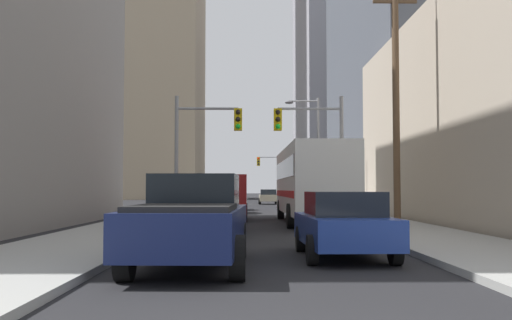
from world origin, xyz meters
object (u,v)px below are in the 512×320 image
at_px(sedan_grey, 212,212).
at_px(sedan_white, 232,201).
at_px(city_bus, 311,181).
at_px(traffic_signal_near_left, 205,138).
at_px(cargo_van_red, 226,195).
at_px(sedan_beige, 268,197).
at_px(sedan_maroon, 233,200).
at_px(sedan_blue, 343,224).
at_px(pickup_truck_navy, 192,221).
at_px(traffic_signal_near_right, 312,138).
at_px(traffic_signal_far_right, 273,168).

relative_size(sedan_grey, sedan_white, 1.00).
bearing_deg(city_bus, traffic_signal_near_left, 168.46).
bearing_deg(traffic_signal_near_left, cargo_van_red, 64.64).
bearing_deg(traffic_signal_near_left, sedan_beige, 82.79).
xyz_separation_m(sedan_white, sedan_maroon, (-0.14, 5.69, 0.00)).
distance_m(city_bus, sedan_beige, 33.67).
distance_m(sedan_blue, traffic_signal_near_left, 15.22).
height_order(sedan_maroon, traffic_signal_near_left, traffic_signal_near_left).
height_order(sedan_blue, sedan_beige, same).
xyz_separation_m(cargo_van_red, traffic_signal_near_left, (-0.94, -1.98, 2.73)).
bearing_deg(sedan_blue, pickup_truck_navy, -155.65).
bearing_deg(pickup_truck_navy, city_bus, 74.72).
bearing_deg(sedan_blue, cargo_van_red, 101.52).
bearing_deg(traffic_signal_near_left, traffic_signal_near_right, 0.00).
relative_size(sedan_grey, sedan_maroon, 1.01).
bearing_deg(sedan_white, traffic_signal_near_left, -95.66).
distance_m(pickup_truck_navy, traffic_signal_near_left, 16.08).
distance_m(pickup_truck_navy, cargo_van_red, 17.74).
height_order(sedan_maroon, traffic_signal_far_right, traffic_signal_far_right).
bearing_deg(traffic_signal_far_right, pickup_truck_navy, -94.04).
relative_size(traffic_signal_near_right, traffic_signal_far_right, 1.00).
xyz_separation_m(traffic_signal_near_left, traffic_signal_far_right, (5.04, 42.66, 0.01)).
xyz_separation_m(sedan_blue, sedan_white, (-3.20, 24.78, 0.00)).
distance_m(city_bus, sedan_grey, 7.55).
xyz_separation_m(sedan_blue, traffic_signal_far_right, (0.79, 56.91, 3.26)).
height_order(cargo_van_red, sedan_maroon, cargo_van_red).
bearing_deg(traffic_signal_near_left, sedan_grey, -83.61).
xyz_separation_m(city_bus, sedan_maroon, (-4.04, 17.23, -1.16)).
distance_m(sedan_blue, sedan_grey, 7.82).
bearing_deg(city_bus, sedan_white, 108.67).
relative_size(sedan_maroon, traffic_signal_far_right, 0.70).
distance_m(sedan_white, traffic_signal_far_right, 32.55).
bearing_deg(cargo_van_red, sedan_blue, -78.48).
relative_size(pickup_truck_navy, traffic_signal_near_left, 0.91).
bearing_deg(traffic_signal_far_right, sedan_beige, -95.22).
distance_m(sedan_beige, traffic_signal_far_right, 10.59).
bearing_deg(sedan_maroon, cargo_van_red, -89.86).
bearing_deg(cargo_van_red, traffic_signal_near_left, -115.36).
distance_m(sedan_white, traffic_signal_near_right, 11.75).
xyz_separation_m(sedan_beige, traffic_signal_near_left, (-4.13, -32.63, 3.24)).
bearing_deg(traffic_signal_far_right, sedan_blue, -90.80).
distance_m(pickup_truck_navy, sedan_beige, 48.50).
distance_m(pickup_truck_navy, sedan_grey, 8.54).
bearing_deg(city_bus, sedan_blue, -93.00).
distance_m(pickup_truck_navy, sedan_white, 26.29).
bearing_deg(sedan_maroon, city_bus, -76.80).
distance_m(city_bus, traffic_signal_far_right, 43.72).
bearing_deg(cargo_van_red, sedan_white, 89.30).
distance_m(sedan_white, sedan_beige, 22.32).
distance_m(sedan_maroon, sedan_beige, 16.73).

